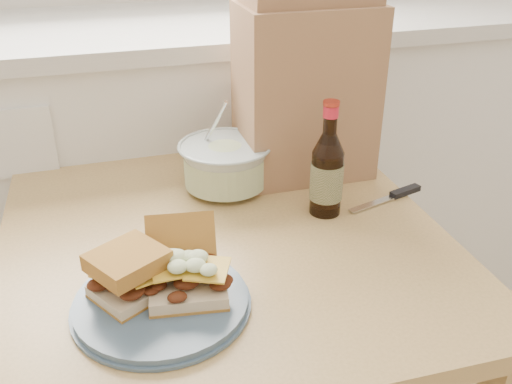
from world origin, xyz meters
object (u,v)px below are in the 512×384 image
object	(u,v)px
plate	(162,302)
beer_bottle	(327,173)
dining_table	(226,280)
coleslaw_bowl	(225,167)
paper_bag	(305,92)

from	to	relation	value
plate	beer_bottle	xyz separation A→B (m)	(0.36, 0.20, 0.08)
plate	dining_table	bearing A→B (deg)	49.45
coleslaw_bowl	paper_bag	distance (m)	0.24
dining_table	coleslaw_bowl	world-z (taller)	coleslaw_bowl
paper_bag	plate	bearing A→B (deg)	-133.56
dining_table	paper_bag	distance (m)	0.44
dining_table	beer_bottle	world-z (taller)	beer_bottle
beer_bottle	paper_bag	bearing A→B (deg)	81.74
dining_table	paper_bag	xyz separation A→B (m)	(0.24, 0.23, 0.28)
plate	beer_bottle	world-z (taller)	beer_bottle
dining_table	beer_bottle	xyz separation A→B (m)	(0.21, 0.03, 0.19)
plate	beer_bottle	size ratio (longest dim) A/B	1.15
coleslaw_bowl	beer_bottle	distance (m)	0.23
plate	paper_bag	distance (m)	0.58
dining_table	coleslaw_bowl	bearing A→B (deg)	76.73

